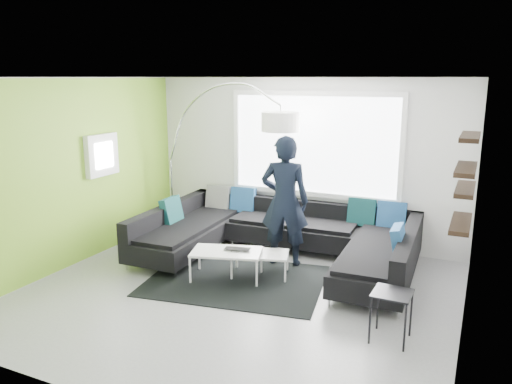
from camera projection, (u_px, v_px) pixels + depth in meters
ground at (237, 294)px, 6.60m from camera, size 5.50×5.50×0.00m
room_shell at (246, 157)px, 6.36m from camera, size 5.54×5.04×2.82m
sectional_sofa at (277, 239)px, 7.61m from camera, size 4.12×2.64×0.87m
rug at (236, 280)px, 7.02m from camera, size 2.68×2.13×0.01m
coffee_table at (243, 263)px, 7.12m from camera, size 1.41×1.07×0.41m
arc_lamp at (170, 160)px, 8.91m from camera, size 2.67×1.35×2.72m
side_table at (391, 316)px, 5.39m from camera, size 0.41×0.41×0.56m
person at (285, 201)px, 7.46m from camera, size 0.92×0.77×1.98m
laptop at (236, 250)px, 7.00m from camera, size 0.47×0.39×0.03m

